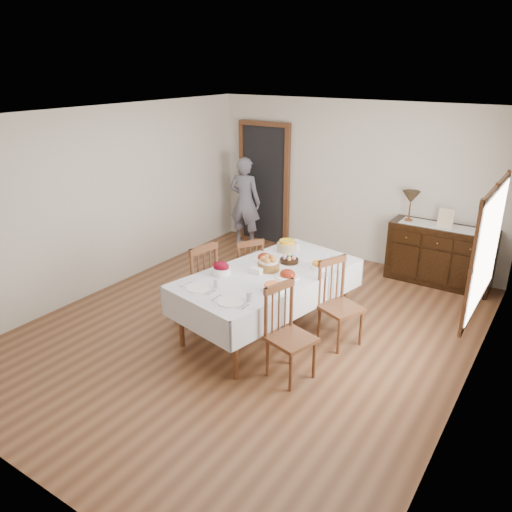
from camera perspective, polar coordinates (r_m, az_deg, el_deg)
The scene contains 26 objects.
ground at distance 6.35m, azimuth -0.50°, elevation -8.29°, with size 6.00×6.00×0.00m, color brown.
room_shell at distance 6.14m, azimuth 0.52°, elevation 7.21°, with size 5.02×6.02×2.65m.
dining_table at distance 6.00m, azimuth 1.41°, elevation -2.66°, with size 1.61×2.49×0.79m.
chair_left_near at distance 6.28m, azimuth -6.74°, elevation -3.11°, with size 0.53×0.53×1.10m.
chair_left_far at distance 6.80m, azimuth -1.05°, elevation -1.65°, with size 0.55×0.55×0.96m.
chair_right_near at distance 5.25m, azimuth 3.65°, elevation -8.65°, with size 0.53×0.53×1.03m.
chair_right_far at distance 5.93m, azimuth 9.38°, elevation -5.19°, with size 0.56×0.56×1.03m.
sideboard at distance 7.93m, azimuth 20.28°, elevation 0.12°, with size 1.50×0.54×0.90m.
person at distance 8.96m, azimuth -1.27°, elevation 6.55°, with size 0.53×0.34×1.71m, color slate.
bread_basket at distance 6.00m, azimuth 1.45°, elevation -0.93°, with size 0.26×0.26×0.18m.
egg_basket at distance 6.25m, azimuth 3.82°, elevation -0.43°, with size 0.24×0.24×0.10m.
ham_platter_a at distance 6.31m, azimuth 1.00°, elevation -0.23°, with size 0.28×0.28×0.11m.
ham_platter_b at distance 5.83m, azimuth 3.64°, elevation -2.14°, with size 0.28×0.28×0.11m.
beet_bowl at distance 5.89m, azimuth -4.00°, elevation -1.45°, with size 0.22×0.22×0.16m.
carrot_bowl at distance 6.09m, azimuth 7.27°, elevation -1.11°, with size 0.21×0.21×0.08m.
pineapple_bowl at distance 6.62m, azimuth 3.55°, elevation 1.15°, with size 0.26×0.26×0.15m.
casserole_dish at distance 5.48m, azimuth 1.99°, elevation -3.63°, with size 0.26×0.26×0.08m.
butter_dish at distance 5.92m, azimuth 0.07°, elevation -1.67°, with size 0.16×0.12×0.07m.
setting_left at distance 5.57m, azimuth -5.99°, elevation -3.46°, with size 0.44×0.31×0.10m.
setting_right at distance 5.24m, azimuth -2.33°, elevation -5.03°, with size 0.44×0.31×0.10m.
glass_far_a at distance 6.64m, azimuth 4.71°, elevation 1.03°, with size 0.07×0.07×0.10m.
glass_far_b at distance 6.31m, azimuth 8.78°, elevation -0.32°, with size 0.07×0.07×0.09m.
runner at distance 7.75m, azimuth 20.90°, elevation 3.13°, with size 1.30×0.35×0.01m.
table_lamp at distance 7.78m, azimuth 17.29°, elevation 6.34°, with size 0.26×0.26×0.46m.
picture_frame at distance 7.67m, azimuth 20.86°, elevation 4.02°, with size 0.22×0.08×0.28m.
deco_bowl at distance 7.72m, azimuth 24.63°, elevation 2.71°, with size 0.20×0.20×0.06m.
Camera 1 is at (3.09, -4.58, 3.14)m, focal length 35.00 mm.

